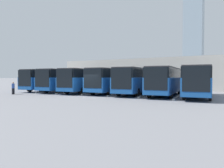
{
  "coord_description": "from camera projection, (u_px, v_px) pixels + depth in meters",
  "views": [
    {
      "loc": [
        -14.64,
        20.24,
        2.26
      ],
      "look_at": [
        -0.11,
        -5.54,
        1.27
      ],
      "focal_mm": 35.0,
      "sensor_mm": 36.0,
      "label": 1
    }
  ],
  "objects": [
    {
      "name": "bus_2",
      "position": [
        137.0,
        80.0,
        27.89
      ],
      "size": [
        3.66,
        11.33,
        3.32
      ],
      "rotation": [
        0.0,
        0.0,
        0.1
      ],
      "color": "#19519E",
      "rests_on": "ground_plane"
    },
    {
      "name": "curb_divider_0",
      "position": [
        178.0,
        97.0,
        23.39
      ],
      "size": [
        0.85,
        6.27,
        0.15
      ],
      "primitive_type": "cube",
      "rotation": [
        0.0,
        0.0,
        0.1
      ],
      "color": "#9E9E99",
      "rests_on": "ground_plane"
    },
    {
      "name": "pedestrian",
      "position": [
        13.0,
        88.0,
        27.95
      ],
      "size": [
        0.38,
        0.38,
        1.59
      ],
      "rotation": [
        0.0,
        0.0,
        4.64
      ],
      "color": "black",
      "rests_on": "ground_plane"
    },
    {
      "name": "office_tower",
      "position": [
        194.0,
        33.0,
        178.22
      ],
      "size": [
        14.49,
        14.49,
        77.5
      ],
      "color": "#93A8B7",
      "rests_on": "ground_plane"
    },
    {
      "name": "bus_0",
      "position": [
        198.0,
        80.0,
        23.85
      ],
      "size": [
        3.66,
        11.33,
        3.32
      ],
      "rotation": [
        0.0,
        0.0,
        0.1
      ],
      "color": "#19519E",
      "rests_on": "ground_plane"
    },
    {
      "name": "curb_divider_4",
      "position": [
        70.0,
        92.0,
        30.74
      ],
      "size": [
        0.85,
        6.27,
        0.15
      ],
      "primitive_type": "cube",
      "rotation": [
        0.0,
        0.0,
        0.1
      ],
      "color": "#9E9E99",
      "rests_on": "ground_plane"
    },
    {
      "name": "bus_4",
      "position": [
        88.0,
        80.0,
        31.2
      ],
      "size": [
        3.66,
        11.33,
        3.32
      ],
      "rotation": [
        0.0,
        0.0,
        0.1
      ],
      "color": "#19519E",
      "rests_on": "ground_plane"
    },
    {
      "name": "curb_divider_3",
      "position": [
        94.0,
        93.0,
        29.39
      ],
      "size": [
        0.85,
        6.27,
        0.15
      ],
      "primitive_type": "cube",
      "rotation": [
        0.0,
        0.0,
        0.1
      ],
      "color": "#9E9E99",
      "rests_on": "ground_plane"
    },
    {
      "name": "curb_divider_5",
      "position": [
        51.0,
        91.0,
        32.56
      ],
      "size": [
        0.85,
        6.27,
        0.15
      ],
      "primitive_type": "cube",
      "rotation": [
        0.0,
        0.0,
        0.1
      ],
      "color": "#9E9E99",
      "rests_on": "ground_plane"
    },
    {
      "name": "station_building",
      "position": [
        150.0,
        74.0,
        43.29
      ],
      "size": [
        33.48,
        13.71,
        5.53
      ],
      "color": "beige",
      "rests_on": "ground_plane"
    },
    {
      "name": "bus_3",
      "position": [
        112.0,
        80.0,
        29.85
      ],
      "size": [
        3.66,
        11.33,
        3.32
      ],
      "rotation": [
        0.0,
        0.0,
        0.1
      ],
      "color": "#19519E",
      "rests_on": "ground_plane"
    },
    {
      "name": "bus_1",
      "position": [
        166.0,
        80.0,
        26.03
      ],
      "size": [
        3.66,
        11.33,
        3.32
      ],
      "rotation": [
        0.0,
        0.0,
        0.1
      ],
      "color": "#19519E",
      "rests_on": "ground_plane"
    },
    {
      "name": "curb_divider_1",
      "position": [
        146.0,
        95.0,
        25.57
      ],
      "size": [
        0.85,
        6.27,
        0.15
      ],
      "primitive_type": "cube",
      "rotation": [
        0.0,
        0.0,
        0.1
      ],
      "color": "#9E9E99",
      "rests_on": "ground_plane"
    },
    {
      "name": "bus_5",
      "position": [
        67.0,
        79.0,
        33.01
      ],
      "size": [
        3.66,
        11.33,
        3.32
      ],
      "rotation": [
        0.0,
        0.0,
        0.1
      ],
      "color": "#19519E",
      "rests_on": "ground_plane"
    },
    {
      "name": "ground_plane",
      "position": [
        87.0,
        97.0,
        24.89
      ],
      "size": [
        600.0,
        600.0,
        0.0
      ],
      "primitive_type": "plane",
      "color": "gray"
    },
    {
      "name": "bus_6",
      "position": [
        51.0,
        79.0,
        35.11
      ],
      "size": [
        3.66,
        11.33,
        3.32
      ],
      "rotation": [
        0.0,
        0.0,
        0.1
      ],
      "color": "#19519E",
      "rests_on": "ground_plane"
    },
    {
      "name": "curb_divider_2",
      "position": [
        118.0,
        94.0,
        27.43
      ],
      "size": [
        0.85,
        6.27,
        0.15
      ],
      "primitive_type": "cube",
      "rotation": [
        0.0,
        0.0,
        0.1
      ],
      "color": "#9E9E99",
      "rests_on": "ground_plane"
    }
  ]
}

